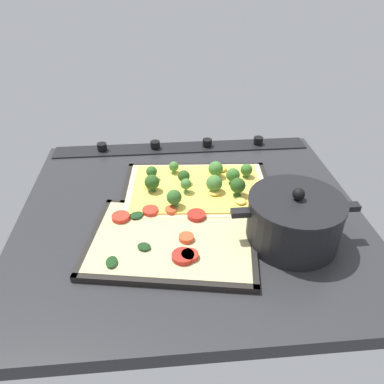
{
  "coord_description": "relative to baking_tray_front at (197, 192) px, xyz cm",
  "views": [
    {
      "loc": [
        6.23,
        71.25,
        52.18
      ],
      "look_at": [
        -0.4,
        -1.79,
        4.3
      ],
      "focal_mm": 35.98,
      "sensor_mm": 36.0,
      "label": 1
    }
  ],
  "objects": [
    {
      "name": "veggie_pizza_back",
      "position": [
        7.22,
        17.67,
        0.72
      ],
      "size": [
        35.24,
        27.94,
        1.9
      ],
      "color": "tan",
      "rests_on": "baking_tray_back"
    },
    {
      "name": "baking_tray_back",
      "position": [
        7.01,
        17.95,
        0.0
      ],
      "size": [
        38.03,
        30.72,
        1.3
      ],
      "color": "black",
      "rests_on": "ground_plane"
    },
    {
      "name": "baking_tray_front",
      "position": [
        0.0,
        0.0,
        0.0
      ],
      "size": [
        38.31,
        28.79,
        1.3
      ],
      "color": "black",
      "rests_on": "ground_plane"
    },
    {
      "name": "cooking_pot",
      "position": [
        -17.51,
        19.36,
        4.84
      ],
      "size": [
        25.88,
        19.06,
        12.71
      ],
      "color": "black",
      "rests_on": "ground_plane"
    },
    {
      "name": "ground_plane",
      "position": [
        2.25,
        7.58,
        -1.87
      ],
      "size": [
        78.03,
        72.26,
        3.0
      ],
      "primitive_type": "cube",
      "color": "#28282B"
    },
    {
      "name": "stove_control_panel",
      "position": [
        2.25,
        -25.05,
        0.19
      ],
      "size": [
        74.91,
        7.0,
        2.6
      ],
      "color": "black",
      "rests_on": "ground_plane"
    },
    {
      "name": "broccoli_pizza",
      "position": [
        -0.39,
        -0.01,
        1.63
      ],
      "size": [
        35.74,
        26.23,
        5.88
      ],
      "color": "beige",
      "rests_on": "baking_tray_front"
    }
  ]
}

